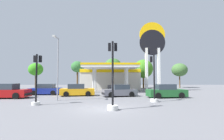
{
  "coord_description": "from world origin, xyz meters",
  "views": [
    {
      "loc": [
        0.51,
        -12.14,
        2.19
      ],
      "look_at": [
        0.8,
        11.2,
        3.38
      ],
      "focal_mm": 26.57,
      "sensor_mm": 36.0,
      "label": 1
    }
  ],
  "objects_px": {
    "traffic_signal_1": "(154,89)",
    "tree_0": "(36,69)",
    "car_2": "(7,92)",
    "tree_1": "(78,67)",
    "car_1": "(166,91)",
    "tree_3": "(143,69)",
    "car_5": "(46,90)",
    "corner_streetlamp": "(57,62)",
    "car_0": "(77,90)",
    "tree_2": "(113,67)",
    "station_pole_sign": "(152,47)",
    "tree_4": "(179,70)",
    "traffic_signal_0": "(113,87)",
    "traffic_signal_2": "(37,84)",
    "car_3": "(120,91)"
  },
  "relations": [
    {
      "from": "tree_2",
      "to": "tree_3",
      "type": "relative_size",
      "value": 1.05
    },
    {
      "from": "tree_0",
      "to": "tree_1",
      "type": "distance_m",
      "value": 9.45
    },
    {
      "from": "tree_4",
      "to": "tree_0",
      "type": "bearing_deg",
      "value": -178.29
    },
    {
      "from": "station_pole_sign",
      "to": "car_3",
      "type": "xyz_separation_m",
      "value": [
        -6.18,
        -8.08,
        -6.99
      ]
    },
    {
      "from": "car_0",
      "to": "car_2",
      "type": "height_order",
      "value": "car_2"
    },
    {
      "from": "car_0",
      "to": "car_1",
      "type": "distance_m",
      "value": 10.78
    },
    {
      "from": "tree_3",
      "to": "traffic_signal_2",
      "type": "bearing_deg",
      "value": -120.4
    },
    {
      "from": "traffic_signal_2",
      "to": "corner_streetlamp",
      "type": "relative_size",
      "value": 0.67
    },
    {
      "from": "car_0",
      "to": "tree_3",
      "type": "distance_m",
      "value": 20.18
    },
    {
      "from": "car_2",
      "to": "car_3",
      "type": "height_order",
      "value": "car_2"
    },
    {
      "from": "car_0",
      "to": "car_1",
      "type": "bearing_deg",
      "value": -11.08
    },
    {
      "from": "car_2",
      "to": "tree_1",
      "type": "xyz_separation_m",
      "value": [
        3.93,
        19.54,
        4.08
      ]
    },
    {
      "from": "car_5",
      "to": "corner_streetlamp",
      "type": "xyz_separation_m",
      "value": [
        3.48,
        -6.28,
        3.16
      ]
    },
    {
      "from": "car_1",
      "to": "tree_3",
      "type": "bearing_deg",
      "value": 86.56
    },
    {
      "from": "car_0",
      "to": "corner_streetlamp",
      "type": "xyz_separation_m",
      "value": [
        -1.07,
        -4.71,
        3.14
      ]
    },
    {
      "from": "traffic_signal_2",
      "to": "tree_1",
      "type": "xyz_separation_m",
      "value": [
        -1.39,
        24.35,
        3.06
      ]
    },
    {
      "from": "car_2",
      "to": "car_3",
      "type": "xyz_separation_m",
      "value": [
        12.62,
        1.63,
        -0.07
      ]
    },
    {
      "from": "car_2",
      "to": "car_0",
      "type": "bearing_deg",
      "value": 18.06
    },
    {
      "from": "car_3",
      "to": "traffic_signal_0",
      "type": "xyz_separation_m",
      "value": [
        -0.99,
        -8.67,
        0.96
      ]
    },
    {
      "from": "traffic_signal_1",
      "to": "car_1",
      "type": "bearing_deg",
      "value": 55.95
    },
    {
      "from": "traffic_signal_0",
      "to": "traffic_signal_2",
      "type": "bearing_deg",
      "value": 160.5
    },
    {
      "from": "traffic_signal_2",
      "to": "car_5",
      "type": "bearing_deg",
      "value": 106.5
    },
    {
      "from": "tree_4",
      "to": "car_0",
      "type": "bearing_deg",
      "value": -139.16
    },
    {
      "from": "car_1",
      "to": "tree_3",
      "type": "xyz_separation_m",
      "value": [
        1.09,
        18.12,
        3.66
      ]
    },
    {
      "from": "station_pole_sign",
      "to": "tree_4",
      "type": "relative_size",
      "value": 2.08
    },
    {
      "from": "traffic_signal_2",
      "to": "tree_3",
      "type": "xyz_separation_m",
      "value": [
        13.63,
        23.23,
        2.61
      ]
    },
    {
      "from": "tree_1",
      "to": "tree_2",
      "type": "distance_m",
      "value": 8.24
    },
    {
      "from": "car_1",
      "to": "corner_streetlamp",
      "type": "height_order",
      "value": "corner_streetlamp"
    },
    {
      "from": "car_2",
      "to": "tree_0",
      "type": "height_order",
      "value": "tree_0"
    },
    {
      "from": "car_2",
      "to": "tree_4",
      "type": "bearing_deg",
      "value": 35.89
    },
    {
      "from": "car_1",
      "to": "car_3",
      "type": "xyz_separation_m",
      "value": [
        -5.25,
        1.32,
        -0.04
      ]
    },
    {
      "from": "car_3",
      "to": "tree_4",
      "type": "distance_m",
      "value": 24.27
    },
    {
      "from": "car_1",
      "to": "tree_2",
      "type": "relative_size",
      "value": 0.66
    },
    {
      "from": "tree_2",
      "to": "tree_3",
      "type": "height_order",
      "value": "tree_2"
    },
    {
      "from": "car_1",
      "to": "tree_3",
      "type": "height_order",
      "value": "tree_3"
    },
    {
      "from": "car_2",
      "to": "corner_streetlamp",
      "type": "bearing_deg",
      "value": -20.56
    },
    {
      "from": "station_pole_sign",
      "to": "traffic_signal_2",
      "type": "xyz_separation_m",
      "value": [
        -13.47,
        -14.52,
        -5.9
      ]
    },
    {
      "from": "car_0",
      "to": "traffic_signal_2",
      "type": "distance_m",
      "value": 7.53
    },
    {
      "from": "tree_0",
      "to": "tree_4",
      "type": "distance_m",
      "value": 33.37
    },
    {
      "from": "tree_0",
      "to": "tree_1",
      "type": "bearing_deg",
      "value": 2.22
    },
    {
      "from": "car_5",
      "to": "tree_1",
      "type": "bearing_deg",
      "value": 85.6
    },
    {
      "from": "tree_4",
      "to": "corner_streetlamp",
      "type": "relative_size",
      "value": 0.92
    },
    {
      "from": "station_pole_sign",
      "to": "traffic_signal_0",
      "type": "height_order",
      "value": "station_pole_sign"
    },
    {
      "from": "traffic_signal_2",
      "to": "tree_3",
      "type": "relative_size",
      "value": 0.66
    },
    {
      "from": "car_0",
      "to": "traffic_signal_0",
      "type": "height_order",
      "value": "traffic_signal_0"
    },
    {
      "from": "station_pole_sign",
      "to": "car_0",
      "type": "bearing_deg",
      "value": -147.5
    },
    {
      "from": "car_5",
      "to": "corner_streetlamp",
      "type": "distance_m",
      "value": 7.84
    },
    {
      "from": "car_5",
      "to": "tree_3",
      "type": "relative_size",
      "value": 0.64
    },
    {
      "from": "traffic_signal_1",
      "to": "tree_0",
      "type": "height_order",
      "value": "tree_0"
    },
    {
      "from": "traffic_signal_2",
      "to": "tree_0",
      "type": "relative_size",
      "value": 0.74
    }
  ]
}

